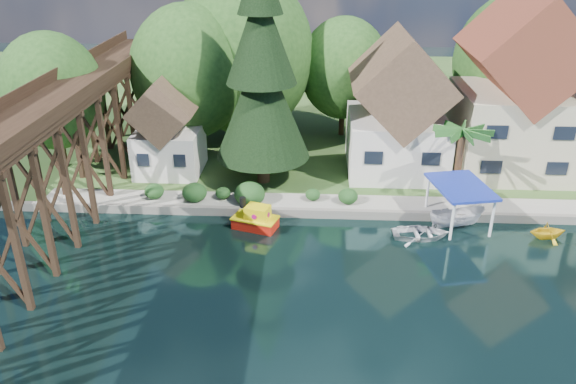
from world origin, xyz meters
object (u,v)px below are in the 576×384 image
object	(u,v)px
house_left	(398,114)
shed	(168,132)
trestle_bridge	(51,156)
boat_white_a	(421,232)
boat_canopy	(458,209)
house_center	(515,98)
tugboat	(256,219)
conifer	(262,75)
palm_tree	(463,134)
boat_yellow	(548,230)

from	to	relation	value
house_left	shed	world-z (taller)	house_left
trestle_bridge	boat_white_a	size ratio (longest dim) A/B	11.83
shed	boat_canopy	xyz separation A→B (m)	(21.21, -7.34, -2.50)
house_left	house_center	bearing A→B (deg)	3.18
boat_white_a	boat_canopy	distance (m)	3.19
tugboat	boat_white_a	xyz separation A→B (m)	(10.89, -0.70, -0.26)
house_center	conifer	distance (m)	19.85
palm_tree	boat_canopy	size ratio (longest dim) A/B	1.06
house_center	tugboat	distance (m)	22.58
house_center	palm_tree	xyz separation A→B (m)	(-5.29, -6.11, -0.94)
shed	tugboat	world-z (taller)	shed
house_left	tugboat	bearing A→B (deg)	-136.60
house_left	palm_tree	xyz separation A→B (m)	(3.71, -5.61, 0.34)
conifer	tugboat	world-z (taller)	conifer
conifer	trestle_bridge	bearing A→B (deg)	-148.69
trestle_bridge	tugboat	size ratio (longest dim) A/B	13.25
house_left	boat_canopy	distance (m)	10.15
house_center	shed	world-z (taller)	house_center
boat_yellow	trestle_bridge	bearing A→B (deg)	84.36
house_left	tugboat	xyz separation A→B (m)	(-10.29, -9.73, -4.49)
trestle_bridge	house_left	bearing A→B (deg)	25.21
boat_canopy	shed	bearing A→B (deg)	160.91
palm_tree	boat_white_a	size ratio (longest dim) A/B	1.53
house_left	boat_white_a	distance (m)	11.47
palm_tree	shed	bearing A→B (deg)	169.27
conifer	boat_yellow	world-z (taller)	conifer
conifer	tugboat	distance (m)	10.51
tugboat	boat_canopy	size ratio (longest dim) A/B	0.62
trestle_bridge	house_left	size ratio (longest dim) A/B	4.01
house_left	conifer	xyz separation A→B (m)	(-10.36, -3.14, 3.70)
house_center	tugboat	xyz separation A→B (m)	(-19.29, -10.23, -5.77)
house_center	boat_yellow	bearing A→B (deg)	-90.95
house_center	palm_tree	bearing A→B (deg)	-130.85
house_center	boat_canopy	size ratio (longest dim) A/B	2.59
shed	boat_yellow	distance (m)	28.34
conifer	tugboat	xyz separation A→B (m)	(0.08, -6.59, -8.19)
boat_canopy	boat_yellow	xyz separation A→B (m)	(5.61, -1.24, -0.70)
house_center	boat_canopy	distance (m)	12.11
house_center	house_left	bearing A→B (deg)	-176.82
conifer	boat_yellow	size ratio (longest dim) A/B	7.38
boat_white_a	boat_yellow	xyz separation A→B (m)	(8.22, 0.35, 0.23)
house_left	shed	size ratio (longest dim) A/B	1.40
boat_white_a	palm_tree	bearing A→B (deg)	-36.57
house_center	shed	distance (m)	27.20
house_center	tugboat	world-z (taller)	house_center
shed	tugboat	bearing A→B (deg)	-46.84
tugboat	boat_canopy	world-z (taller)	boat_canopy
boat_canopy	palm_tree	bearing A→B (deg)	81.21
boat_white_a	house_left	bearing A→B (deg)	-0.38
house_left	conifer	distance (m)	11.44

